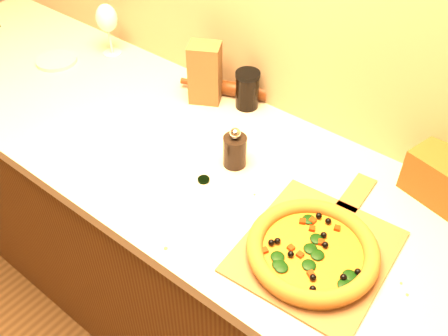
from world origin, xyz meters
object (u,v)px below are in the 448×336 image
Objects in this scene: dark_jar at (247,90)px; rolling_pin at (231,89)px; pepper_grinder at (235,150)px; pizza_peel at (319,247)px; side_plate at (57,60)px; pizza at (312,250)px; wine_glass at (107,19)px.

rolling_pin is at bearing 166.17° from dark_jar.
pizza_peel is at bearing -18.49° from pepper_grinder.
dark_jar is at bearing 139.56° from pizza_peel.
dark_jar reaches higher than pepper_grinder.
rolling_pin reaches higher than pizza_peel.
rolling_pin is (-0.21, 0.26, -0.03)m from pepper_grinder.
pepper_grinder is 0.85× the size of side_plate.
dark_jar is at bearing 140.65° from pizza.
pizza is at bearing -36.48° from rolling_pin.
pizza is 0.61m from dark_jar.
dark_jar reaches higher than pizza.
rolling_pin is at bearing 129.54° from pepper_grinder.
dark_jar is at bearing -13.83° from rolling_pin.
dark_jar is (-0.47, 0.35, 0.06)m from pizza_peel.
pizza_peel is 0.04m from pizza.
wine_glass is 1.32× the size of side_plate.
side_plate is (-0.61, -0.23, -0.02)m from rolling_pin.
pizza is at bearing -92.02° from pizza_peel.
pizza_peel is 0.35m from pepper_grinder.
pizza is at bearing -18.15° from wine_glass.
dark_jar is at bearing 119.73° from pepper_grinder.
dark_jar is 0.72m from side_plate.
pizza_peel is 1.50× the size of rolling_pin.
side_plate is at bearing -163.35° from dark_jar.
pizza reaches higher than side_plate.
dark_jar is at bearing 4.07° from wine_glass.
pepper_grinder is at bearing -2.36° from side_plate.
side_plate reaches higher than pizza_peel.
rolling_pin is 0.09m from dark_jar.
pizza_peel is at bearing 91.59° from pizza.
pizza_peel is 3.99× the size of dark_jar.
wine_glass is at bearing 161.85° from pizza.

